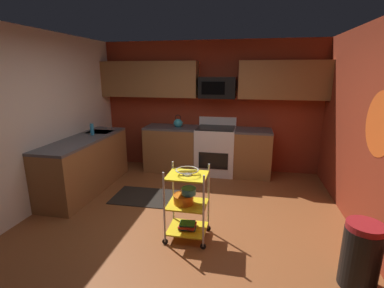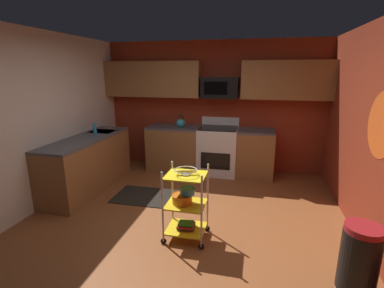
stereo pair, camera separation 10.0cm
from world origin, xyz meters
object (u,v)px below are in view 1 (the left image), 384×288
object	(u,v)px
microwave	(217,88)
fruit_bowl	(187,171)
oven_range	(215,150)
rolling_cart	(187,204)
kettle	(178,123)
trash_can	(361,255)
mixing_bowl_large	(184,199)
book_stack	(187,225)
dish_soap_bottle	(92,129)
mixing_bowl_small	(189,191)

from	to	relation	value
microwave	fruit_bowl	xyz separation A→B (m)	(-0.05, -2.47, -0.82)
oven_range	rolling_cart	size ratio (longest dim) A/B	1.20
microwave	rolling_cart	size ratio (longest dim) A/B	0.77
fruit_bowl	kettle	bearing A→B (deg)	106.81
trash_can	mixing_bowl_large	bearing A→B (deg)	165.99
oven_range	mixing_bowl_large	size ratio (longest dim) A/B	4.37
rolling_cart	oven_range	bearing A→B (deg)	88.78
book_stack	dish_soap_bottle	xyz separation A→B (m)	(-2.01, 1.35, 0.85)
dish_soap_bottle	microwave	bearing A→B (deg)	28.68
oven_range	dish_soap_bottle	world-z (taller)	dish_soap_bottle
microwave	trash_can	bearing A→B (deg)	-59.53
rolling_cart	book_stack	size ratio (longest dim) A/B	4.22
rolling_cart	dish_soap_bottle	distance (m)	2.49
microwave	fruit_bowl	size ratio (longest dim) A/B	2.57
mixing_bowl_small	kettle	world-z (taller)	kettle
microwave	trash_can	xyz separation A→B (m)	(1.72, -2.93, -1.37)
book_stack	trash_can	size ratio (longest dim) A/B	0.33
oven_range	trash_can	world-z (taller)	oven_range
kettle	dish_soap_bottle	world-z (taller)	kettle
book_stack	mixing_bowl_small	bearing A→B (deg)	49.21
oven_range	trash_can	distance (m)	3.31
kettle	rolling_cart	bearing A→B (deg)	-73.19
trash_can	microwave	bearing A→B (deg)	120.47
dish_soap_bottle	fruit_bowl	bearing A→B (deg)	-33.79
fruit_bowl	book_stack	bearing A→B (deg)	90.00
dish_soap_bottle	rolling_cart	bearing A→B (deg)	-33.79
rolling_cart	mixing_bowl_small	size ratio (longest dim) A/B	5.03
microwave	fruit_bowl	bearing A→B (deg)	-91.16
oven_range	fruit_bowl	distance (m)	2.40
fruit_bowl	mixing_bowl_small	world-z (taller)	fruit_bowl
microwave	oven_range	bearing A→B (deg)	-89.74
rolling_cart	dish_soap_bottle	bearing A→B (deg)	146.21
fruit_bowl	dish_soap_bottle	xyz separation A→B (m)	(-2.01, 1.35, 0.14)
rolling_cart	mixing_bowl_large	xyz separation A→B (m)	(-0.05, 0.00, 0.07)
oven_range	trash_can	size ratio (longest dim) A/B	1.67
mixing_bowl_small	dish_soap_bottle	xyz separation A→B (m)	(-2.03, 1.33, 0.40)
fruit_bowl	dish_soap_bottle	size ratio (longest dim) A/B	1.36
fruit_bowl	mixing_bowl_small	bearing A→B (deg)	49.21
oven_range	fruit_bowl	xyz separation A→B (m)	(-0.05, -2.37, 0.40)
microwave	fruit_bowl	world-z (taller)	microwave
mixing_bowl_small	dish_soap_bottle	bearing A→B (deg)	146.74
mixing_bowl_large	book_stack	xyz separation A→B (m)	(0.05, 0.00, -0.35)
oven_range	dish_soap_bottle	bearing A→B (deg)	-153.61
kettle	trash_can	world-z (taller)	kettle
mixing_bowl_large	kettle	size ratio (longest dim) A/B	0.95
oven_range	mixing_bowl_large	world-z (taller)	oven_range
rolling_cart	mixing_bowl_small	distance (m)	0.17
microwave	kettle	distance (m)	1.05
fruit_bowl	trash_can	world-z (taller)	fruit_bowl
dish_soap_bottle	mixing_bowl_large	bearing A→B (deg)	-34.42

